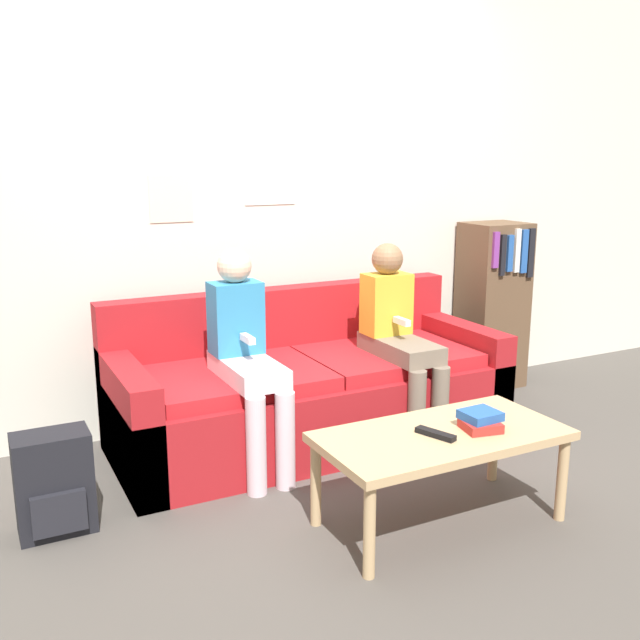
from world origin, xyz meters
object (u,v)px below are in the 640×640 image
couch (308,391)px  tv_remote (435,434)px  person_left (246,351)px  bookshelf (492,305)px  person_right (399,333)px  backpack (54,484)px  coffee_table (441,442)px

couch → tv_remote: (0.03, -1.07, 0.14)m
person_left → bookshelf: size_ratio=0.99×
person_right → person_left: bearing=179.8°
tv_remote → bookshelf: bookshelf is taller
backpack → bookshelf: bearing=14.1°
person_left → tv_remote: (0.45, -0.88, -0.18)m
tv_remote → backpack: (-1.35, 0.66, -0.20)m
couch → tv_remote: bearing=-88.3°
person_right → backpack: (-1.75, -0.21, -0.37)m
person_left → couch: bearing=24.8°
coffee_table → bookshelf: bookshelf is taller
bookshelf → person_left: bearing=-165.6°
bookshelf → backpack: 2.90m
couch → coffee_table: bearing=-85.4°
bookshelf → backpack: (-2.79, -0.70, -0.33)m
person_left → bookshelf: (1.88, 0.49, -0.05)m
coffee_table → bookshelf: (1.38, 1.34, 0.18)m
person_left → bookshelf: 1.95m
person_right → backpack: person_right is taller
coffee_table → bookshelf: size_ratio=0.94×
tv_remote → bookshelf: (1.44, 1.37, 0.13)m
tv_remote → backpack: size_ratio=0.42×
person_left → backpack: 1.01m
person_left → bookshelf: bookshelf is taller
couch → bookshelf: bookshelf is taller
person_right → tv_remote: size_ratio=5.93×
couch → bookshelf: (1.47, 0.29, 0.27)m
tv_remote → bookshelf: bearing=22.9°
bookshelf → backpack: size_ratio=2.56×
couch → person_right: bearing=-24.3°
person_left → backpack: (-0.91, -0.22, -0.38)m
tv_remote → bookshelf: 1.99m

